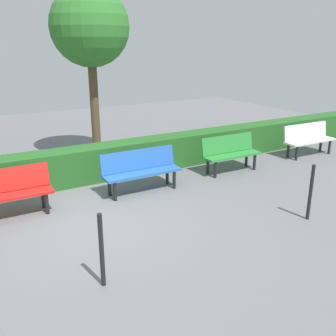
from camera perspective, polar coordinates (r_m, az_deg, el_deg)
ground_plane at (r=6.81m, az=-10.96°, el=-7.60°), size 23.16×23.16×0.00m
bench_white at (r=11.02m, az=20.42°, el=4.28°), size 1.58×0.49×0.86m
bench_green at (r=9.12m, az=9.38°, el=2.44°), size 1.48×0.48×0.86m
bench_blue at (r=7.78m, az=-4.15°, el=-0.11°), size 1.65×0.47×0.86m
bench_red at (r=7.18m, az=-23.58°, el=-3.27°), size 1.63×0.49×0.86m
hedge_row at (r=8.77m, az=-8.15°, el=1.21°), size 19.16×0.62×0.77m
tree_near at (r=9.97m, az=-11.73°, el=20.00°), size 1.94×1.94×4.30m
railing_post_mid at (r=6.94m, az=20.73°, el=-3.48°), size 0.06×0.06×1.00m
railing_post_far at (r=4.85m, az=-10.00°, el=-12.16°), size 0.06×0.06×1.00m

